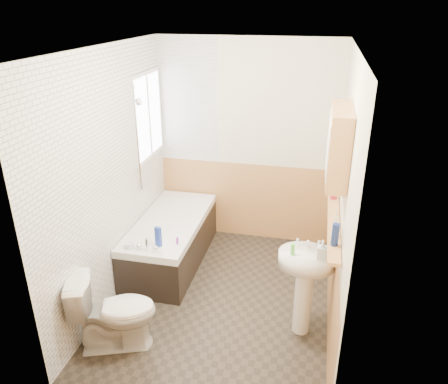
{
  "coord_description": "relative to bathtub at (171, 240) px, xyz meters",
  "views": [
    {
      "loc": [
        0.85,
        -3.63,
        2.86
      ],
      "look_at": [
        0.0,
        0.15,
        1.15
      ],
      "focal_mm": 35.0,
      "sensor_mm": 36.0,
      "label": 1
    }
  ],
  "objects": [
    {
      "name": "black_jar",
      "position": [
        1.77,
        -0.27,
        0.85
      ],
      "size": [
        0.08,
        0.08,
        0.04
      ],
      "primitive_type": "cylinder",
      "rotation": [
        0.0,
        0.0,
        -0.28
      ],
      "color": "maroon",
      "rests_on": "pine_shelf"
    },
    {
      "name": "wainscot_back",
      "position": [
        0.73,
        0.82,
        0.21
      ],
      "size": [
        2.2,
        0.01,
        1.0
      ],
      "primitive_type": "cube",
      "color": "tan",
      "rests_on": "wall_back"
    },
    {
      "name": "wall_front",
      "position": [
        0.73,
        -1.98,
        0.96
      ],
      "size": [
        2.2,
        0.02,
        2.5
      ],
      "primitive_type": "cube",
      "color": "beige",
      "rests_on": "ground"
    },
    {
      "name": "sink",
      "position": [
        1.57,
        -0.87,
        0.31
      ],
      "size": [
        0.49,
        0.4,
        0.95
      ],
      "rotation": [
        0.0,
        0.0,
        0.19
      ],
      "color": "white",
      "rests_on": "floor"
    },
    {
      "name": "tile_cladding_left",
      "position": [
        -0.36,
        -0.57,
        0.96
      ],
      "size": [
        0.01,
        2.8,
        2.5
      ],
      "primitive_type": "cube",
      "color": "white",
      "rests_on": "wall_left"
    },
    {
      "name": "window",
      "position": [
        -0.33,
        0.38,
        1.36
      ],
      "size": [
        0.03,
        0.79,
        0.99
      ],
      "color": "white",
      "rests_on": "wall_left"
    },
    {
      "name": "cream_jar",
      "position": [
        -0.19,
        -0.68,
        0.29
      ],
      "size": [
        0.11,
        0.11,
        0.06
      ],
      "primitive_type": "cylinder",
      "rotation": [
        0.0,
        0.0,
        -0.36
      ],
      "color": "silver",
      "rests_on": "bathtub"
    },
    {
      "name": "wainscot_right",
      "position": [
        1.82,
        -0.57,
        0.21
      ],
      "size": [
        0.01,
        2.8,
        1.0
      ],
      "primitive_type": "cube",
      "color": "tan",
      "rests_on": "wall_right"
    },
    {
      "name": "orange_bottle",
      "position": [
        0.26,
        -0.5,
        0.3
      ],
      "size": [
        0.03,
        0.03,
        0.07
      ],
      "primitive_type": "cylinder",
      "rotation": [
        0.0,
        0.0,
        -0.07
      ],
      "color": "purple",
      "rests_on": "bathtub"
    },
    {
      "name": "wall_back",
      "position": [
        0.73,
        0.84,
        0.96
      ],
      "size": [
        2.2,
        0.02,
        2.5
      ],
      "primitive_type": "cube",
      "color": "beige",
      "rests_on": "ground"
    },
    {
      "name": "medicine_cabinet",
      "position": [
        1.74,
        -0.74,
        1.51
      ],
      "size": [
        0.17,
        0.67,
        0.6
      ],
      "color": "tan",
      "rests_on": "wall_right"
    },
    {
      "name": "foam_can",
      "position": [
        1.77,
        -1.16,
        0.92
      ],
      "size": [
        0.06,
        0.06,
        0.18
      ],
      "primitive_type": "cylinder",
      "rotation": [
        0.0,
        0.0,
        0.05
      ],
      "color": "navy",
      "rests_on": "pine_shelf"
    },
    {
      "name": "pine_shelf",
      "position": [
        1.77,
        -0.69,
        0.81
      ],
      "size": [
        0.1,
        1.47,
        0.03
      ],
      "primitive_type": "cube",
      "color": "tan",
      "rests_on": "wall_right"
    },
    {
      "name": "shower_riser",
      "position": [
        -0.31,
        -0.0,
        1.31
      ],
      "size": [
        0.1,
        0.08,
        1.2
      ],
      "color": "silver",
      "rests_on": "wall_left"
    },
    {
      "name": "toilet",
      "position": [
        -0.03,
        -1.42,
        0.07
      ],
      "size": [
        0.83,
        0.63,
        0.72
      ],
      "primitive_type": "imported",
      "rotation": [
        0.0,
        0.0,
        1.92
      ],
      "color": "white",
      "rests_on": "floor"
    },
    {
      "name": "floor",
      "position": [
        0.73,
        -0.57,
        -0.29
      ],
      "size": [
        2.8,
        2.8,
        0.0
      ],
      "primitive_type": "plane",
      "color": "black",
      "rests_on": "ground"
    },
    {
      "name": "blue_gel",
      "position": [
        0.08,
        -0.58,
        0.37
      ],
      "size": [
        0.07,
        0.05,
        0.22
      ],
      "primitive_type": "cube",
      "rotation": [
        0.0,
        0.0,
        -0.23
      ],
      "color": "#19339E",
      "rests_on": "bathtub"
    },
    {
      "name": "green_bottle",
      "position": [
        1.77,
        -1.01,
        0.95
      ],
      "size": [
        0.06,
        0.06,
        0.24
      ],
      "primitive_type": "cone",
      "rotation": [
        0.0,
        0.0,
        -0.43
      ],
      "color": "silver",
      "rests_on": "pine_shelf"
    },
    {
      "name": "wainscot_front",
      "position": [
        0.73,
        -1.96,
        0.21
      ],
      "size": [
        2.2,
        0.01,
        1.0
      ],
      "primitive_type": "cube",
      "color": "tan",
      "rests_on": "wall_front"
    },
    {
      "name": "ceiling",
      "position": [
        0.73,
        -0.57,
        2.21
      ],
      "size": [
        2.8,
        2.8,
        0.0
      ],
      "primitive_type": "plane",
      "rotation": [
        3.14,
        0.0,
        0.0
      ],
      "color": "white",
      "rests_on": "ground"
    },
    {
      "name": "soap_bottle",
      "position": [
        1.69,
        -0.94,
        0.6
      ],
      "size": [
        0.08,
        0.17,
        0.08
      ],
      "primitive_type": "imported",
      "rotation": [
        0.0,
        0.0,
        -0.0
      ],
      "color": "silver",
      "rests_on": "sink"
    },
    {
      "name": "clear_bottle",
      "position": [
        1.45,
        -0.92,
        0.61
      ],
      "size": [
        0.04,
        0.04,
        0.11
      ],
      "primitive_type": "cylinder",
      "rotation": [
        0.0,
        0.0,
        0.01
      ],
      "color": "#59C647",
      "rests_on": "sink"
    },
    {
      "name": "tile_return_back",
      "position": [
        0.0,
        0.81,
        1.46
      ],
      "size": [
        0.75,
        0.01,
        1.5
      ],
      "primitive_type": "cube",
      "color": "white",
      "rests_on": "wall_back"
    },
    {
      "name": "wall_left",
      "position": [
        -0.38,
        -0.57,
        0.96
      ],
      "size": [
        0.02,
        2.8,
        2.5
      ],
      "primitive_type": "cube",
      "color": "beige",
      "rests_on": "ground"
    },
    {
      "name": "bathtub",
      "position": [
        0.0,
        0.0,
        0.0
      ],
      "size": [
        0.7,
        1.58,
        0.69
      ],
      "color": "black",
      "rests_on": "floor"
    },
    {
      "name": "wall_right",
      "position": [
        1.84,
        -0.57,
        0.96
      ],
      "size": [
        0.02,
        2.8,
        2.5
      ],
      "primitive_type": "cube",
      "color": "beige",
      "rests_on": "ground"
    }
  ]
}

